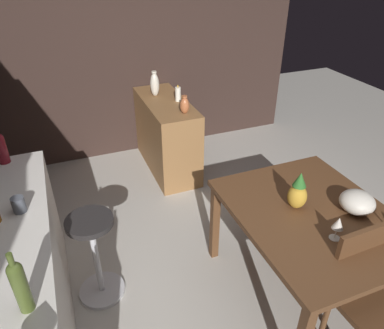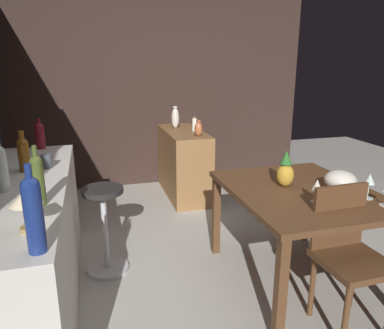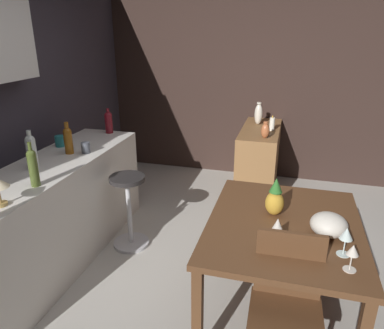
% 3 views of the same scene
% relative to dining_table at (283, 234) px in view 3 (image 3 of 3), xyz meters
% --- Properties ---
extents(ground_plane, '(9.00, 9.00, 0.00)m').
position_rel_dining_table_xyz_m(ground_plane, '(0.12, 0.43, -0.66)').
color(ground_plane, '#B7B2A8').
extents(wall_side_right, '(0.10, 4.40, 2.60)m').
position_rel_dining_table_xyz_m(wall_side_right, '(2.67, 0.73, 0.64)').
color(wall_side_right, '#33231E').
rests_on(wall_side_right, ground_plane).
extents(dining_table, '(1.22, 0.99, 0.74)m').
position_rel_dining_table_xyz_m(dining_table, '(0.00, 0.00, 0.00)').
color(dining_table, '#56351E').
rests_on(dining_table, ground_plane).
extents(kitchen_counter, '(2.10, 0.60, 0.90)m').
position_rel_dining_table_xyz_m(kitchen_counter, '(0.18, 1.90, -0.21)').
color(kitchen_counter, silver).
rests_on(kitchen_counter, ground_plane).
extents(sideboard_cabinet, '(1.10, 0.44, 0.82)m').
position_rel_dining_table_xyz_m(sideboard_cabinet, '(2.06, 0.35, -0.25)').
color(sideboard_cabinet, olive).
rests_on(sideboard_cabinet, ground_plane).
extents(chair_near_window, '(0.41, 0.41, 0.89)m').
position_rel_dining_table_xyz_m(chair_near_window, '(-0.49, -0.05, -0.16)').
color(chair_near_window, '#56351E').
rests_on(chair_near_window, ground_plane).
extents(bar_stool, '(0.34, 0.34, 0.70)m').
position_rel_dining_table_xyz_m(bar_stool, '(0.53, 1.38, -0.28)').
color(bar_stool, '#262323').
rests_on(bar_stool, ground_plane).
extents(wine_glass_left, '(0.08, 0.08, 0.17)m').
position_rel_dining_table_xyz_m(wine_glass_left, '(-0.28, -0.33, 0.21)').
color(wine_glass_left, silver).
rests_on(wine_glass_left, dining_table).
extents(wine_glass_right, '(0.07, 0.07, 0.16)m').
position_rel_dining_table_xyz_m(wine_glass_right, '(-0.24, 0.04, 0.19)').
color(wine_glass_right, silver).
rests_on(wine_glass_right, dining_table).
extents(wine_glass_center, '(0.07, 0.07, 0.15)m').
position_rel_dining_table_xyz_m(wine_glass_center, '(-0.42, -0.35, 0.20)').
color(wine_glass_center, silver).
rests_on(wine_glass_center, dining_table).
extents(pineapple_centerpiece, '(0.13, 0.13, 0.27)m').
position_rel_dining_table_xyz_m(pineapple_centerpiece, '(0.10, 0.08, 0.20)').
color(pineapple_centerpiece, gold).
rests_on(pineapple_centerpiece, dining_table).
extents(fruit_bowl, '(0.23, 0.23, 0.14)m').
position_rel_dining_table_xyz_m(fruit_bowl, '(-0.08, -0.26, 0.15)').
color(fruit_bowl, beige).
rests_on(fruit_bowl, dining_table).
extents(wine_bottle_ruby, '(0.08, 0.08, 0.26)m').
position_rel_dining_table_xyz_m(wine_bottle_ruby, '(1.15, 1.86, 0.37)').
color(wine_bottle_ruby, maroon).
rests_on(wine_bottle_ruby, kitchen_counter).
extents(wine_bottle_olive, '(0.06, 0.06, 0.32)m').
position_rel_dining_table_xyz_m(wine_bottle_olive, '(-0.22, 1.72, 0.39)').
color(wine_bottle_olive, '#475623').
rests_on(wine_bottle_olive, kitchen_counter).
extents(wine_bottle_clear, '(0.08, 0.08, 0.31)m').
position_rel_dining_table_xyz_m(wine_bottle_clear, '(0.06, 1.95, 0.39)').
color(wine_bottle_clear, silver).
rests_on(wine_bottle_clear, kitchen_counter).
extents(wine_bottle_amber, '(0.07, 0.07, 0.28)m').
position_rel_dining_table_xyz_m(wine_bottle_amber, '(0.45, 1.89, 0.38)').
color(wine_bottle_amber, '#8C5114').
rests_on(wine_bottle_amber, kitchen_counter).
extents(cup_teal, '(0.12, 0.08, 0.10)m').
position_rel_dining_table_xyz_m(cup_teal, '(0.61, 2.09, 0.30)').
color(cup_teal, teal).
rests_on(cup_teal, kitchen_counter).
extents(cup_slate, '(0.11, 0.08, 0.10)m').
position_rel_dining_table_xyz_m(cup_slate, '(0.50, 1.75, 0.29)').
color(cup_slate, '#515660').
rests_on(cup_slate, kitchen_counter).
extents(pillar_candle_tall, '(0.06, 0.06, 0.18)m').
position_rel_dining_table_xyz_m(pillar_candle_tall, '(2.01, 0.22, 0.24)').
color(pillar_candle_tall, white).
rests_on(pillar_candle_tall, sideboard_cabinet).
extents(vase_ceramic_ivory, '(0.10, 0.10, 0.27)m').
position_rel_dining_table_xyz_m(vase_ceramic_ivory, '(2.24, 0.41, 0.29)').
color(vase_ceramic_ivory, beige).
rests_on(vase_ceramic_ivory, sideboard_cabinet).
extents(vase_copper, '(0.09, 0.09, 0.18)m').
position_rel_dining_table_xyz_m(vase_copper, '(1.67, 0.27, 0.25)').
color(vase_copper, '#B26038').
rests_on(vase_copper, sideboard_cabinet).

